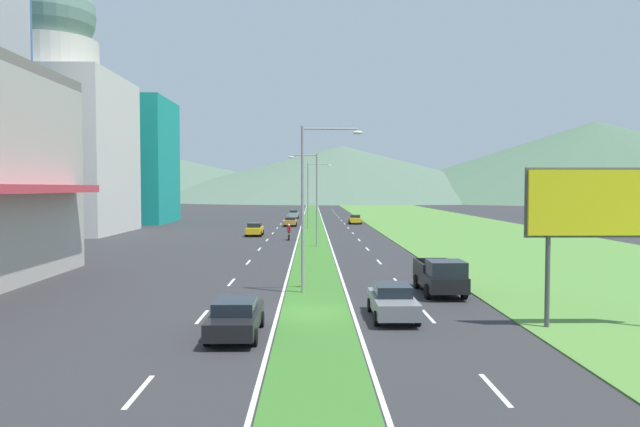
# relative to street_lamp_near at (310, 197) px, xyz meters

# --- Properties ---
(ground_plane) EXTENTS (600.00, 600.00, 0.00)m
(ground_plane) POSITION_rel_street_lamp_near_xyz_m (0.27, -5.29, -5.32)
(ground_plane) COLOR #2D2D30
(grass_median) EXTENTS (3.20, 240.00, 0.06)m
(grass_median) POSITION_rel_street_lamp_near_xyz_m (0.27, 54.71, -5.29)
(grass_median) COLOR #387028
(grass_median) RESTS_ON ground_plane
(grass_verge_right) EXTENTS (24.00, 240.00, 0.06)m
(grass_verge_right) POSITION_rel_street_lamp_near_xyz_m (20.87, 54.71, -5.29)
(grass_verge_right) COLOR #518438
(grass_verge_right) RESTS_ON ground_plane
(lane_dash_left_1) EXTENTS (0.16, 2.80, 0.01)m
(lane_dash_left_1) POSITION_rel_street_lamp_near_xyz_m (-4.83, -15.57, -5.31)
(lane_dash_left_1) COLOR silver
(lane_dash_left_1) RESTS_ON ground_plane
(lane_dash_left_2) EXTENTS (0.16, 2.80, 0.01)m
(lane_dash_left_2) POSITION_rel_street_lamp_near_xyz_m (-4.83, -5.85, -5.31)
(lane_dash_left_2) COLOR silver
(lane_dash_left_2) RESTS_ON ground_plane
(lane_dash_left_3) EXTENTS (0.16, 2.80, 0.01)m
(lane_dash_left_3) POSITION_rel_street_lamp_near_xyz_m (-4.83, 3.86, -5.31)
(lane_dash_left_3) COLOR silver
(lane_dash_left_3) RESTS_ON ground_plane
(lane_dash_left_4) EXTENTS (0.16, 2.80, 0.01)m
(lane_dash_left_4) POSITION_rel_street_lamp_near_xyz_m (-4.83, 13.58, -5.31)
(lane_dash_left_4) COLOR silver
(lane_dash_left_4) RESTS_ON ground_plane
(lane_dash_left_5) EXTENTS (0.16, 2.80, 0.01)m
(lane_dash_left_5) POSITION_rel_street_lamp_near_xyz_m (-4.83, 23.30, -5.31)
(lane_dash_left_5) COLOR silver
(lane_dash_left_5) RESTS_ON ground_plane
(lane_dash_left_6) EXTENTS (0.16, 2.80, 0.01)m
(lane_dash_left_6) POSITION_rel_street_lamp_near_xyz_m (-4.83, 33.01, -5.31)
(lane_dash_left_6) COLOR silver
(lane_dash_left_6) RESTS_ON ground_plane
(lane_dash_left_7) EXTENTS (0.16, 2.80, 0.01)m
(lane_dash_left_7) POSITION_rel_street_lamp_near_xyz_m (-4.83, 42.73, -5.31)
(lane_dash_left_7) COLOR silver
(lane_dash_left_7) RESTS_ON ground_plane
(lane_dash_left_8) EXTENTS (0.16, 2.80, 0.01)m
(lane_dash_left_8) POSITION_rel_street_lamp_near_xyz_m (-4.83, 52.44, -5.31)
(lane_dash_left_8) COLOR silver
(lane_dash_left_8) RESTS_ON ground_plane
(lane_dash_left_9) EXTENTS (0.16, 2.80, 0.01)m
(lane_dash_left_9) POSITION_rel_street_lamp_near_xyz_m (-4.83, 62.16, -5.31)
(lane_dash_left_9) COLOR silver
(lane_dash_left_9) RESTS_ON ground_plane
(lane_dash_left_10) EXTENTS (0.16, 2.80, 0.01)m
(lane_dash_left_10) POSITION_rel_street_lamp_near_xyz_m (-4.83, 71.88, -5.31)
(lane_dash_left_10) COLOR silver
(lane_dash_left_10) RESTS_ON ground_plane
(lane_dash_left_11) EXTENTS (0.16, 2.80, 0.01)m
(lane_dash_left_11) POSITION_rel_street_lamp_near_xyz_m (-4.83, 81.59, -5.31)
(lane_dash_left_11) COLOR silver
(lane_dash_left_11) RESTS_ON ground_plane
(lane_dash_left_12) EXTENTS (0.16, 2.80, 0.01)m
(lane_dash_left_12) POSITION_rel_street_lamp_near_xyz_m (-4.83, 91.31, -5.31)
(lane_dash_left_12) COLOR silver
(lane_dash_left_12) RESTS_ON ground_plane
(lane_dash_left_13) EXTENTS (0.16, 2.80, 0.01)m
(lane_dash_left_13) POSITION_rel_street_lamp_near_xyz_m (-4.83, 101.03, -5.31)
(lane_dash_left_13) COLOR silver
(lane_dash_left_13) RESTS_ON ground_plane
(lane_dash_left_14) EXTENTS (0.16, 2.80, 0.01)m
(lane_dash_left_14) POSITION_rel_street_lamp_near_xyz_m (-4.83, 110.74, -5.31)
(lane_dash_left_14) COLOR silver
(lane_dash_left_14) RESTS_ON ground_plane
(lane_dash_left_15) EXTENTS (0.16, 2.80, 0.01)m
(lane_dash_left_15) POSITION_rel_street_lamp_near_xyz_m (-4.83, 120.46, -5.31)
(lane_dash_left_15) COLOR silver
(lane_dash_left_15) RESTS_ON ground_plane
(lane_dash_right_1) EXTENTS (0.16, 2.80, 0.01)m
(lane_dash_right_1) POSITION_rel_street_lamp_near_xyz_m (5.37, -15.57, -5.31)
(lane_dash_right_1) COLOR silver
(lane_dash_right_1) RESTS_ON ground_plane
(lane_dash_right_2) EXTENTS (0.16, 2.80, 0.01)m
(lane_dash_right_2) POSITION_rel_street_lamp_near_xyz_m (5.37, -5.85, -5.31)
(lane_dash_right_2) COLOR silver
(lane_dash_right_2) RESTS_ON ground_plane
(lane_dash_right_3) EXTENTS (0.16, 2.80, 0.01)m
(lane_dash_right_3) POSITION_rel_street_lamp_near_xyz_m (5.37, 3.86, -5.31)
(lane_dash_right_3) COLOR silver
(lane_dash_right_3) RESTS_ON ground_plane
(lane_dash_right_4) EXTENTS (0.16, 2.80, 0.01)m
(lane_dash_right_4) POSITION_rel_street_lamp_near_xyz_m (5.37, 13.58, -5.31)
(lane_dash_right_4) COLOR silver
(lane_dash_right_4) RESTS_ON ground_plane
(lane_dash_right_5) EXTENTS (0.16, 2.80, 0.01)m
(lane_dash_right_5) POSITION_rel_street_lamp_near_xyz_m (5.37, 23.30, -5.31)
(lane_dash_right_5) COLOR silver
(lane_dash_right_5) RESTS_ON ground_plane
(lane_dash_right_6) EXTENTS (0.16, 2.80, 0.01)m
(lane_dash_right_6) POSITION_rel_street_lamp_near_xyz_m (5.37, 33.01, -5.31)
(lane_dash_right_6) COLOR silver
(lane_dash_right_6) RESTS_ON ground_plane
(lane_dash_right_7) EXTENTS (0.16, 2.80, 0.01)m
(lane_dash_right_7) POSITION_rel_street_lamp_near_xyz_m (5.37, 42.73, -5.31)
(lane_dash_right_7) COLOR silver
(lane_dash_right_7) RESTS_ON ground_plane
(lane_dash_right_8) EXTENTS (0.16, 2.80, 0.01)m
(lane_dash_right_8) POSITION_rel_street_lamp_near_xyz_m (5.37, 52.44, -5.31)
(lane_dash_right_8) COLOR silver
(lane_dash_right_8) RESTS_ON ground_plane
(lane_dash_right_9) EXTENTS (0.16, 2.80, 0.01)m
(lane_dash_right_9) POSITION_rel_street_lamp_near_xyz_m (5.37, 62.16, -5.31)
(lane_dash_right_9) COLOR silver
(lane_dash_right_9) RESTS_ON ground_plane
(lane_dash_right_10) EXTENTS (0.16, 2.80, 0.01)m
(lane_dash_right_10) POSITION_rel_street_lamp_near_xyz_m (5.37, 71.88, -5.31)
(lane_dash_right_10) COLOR silver
(lane_dash_right_10) RESTS_ON ground_plane
(lane_dash_right_11) EXTENTS (0.16, 2.80, 0.01)m
(lane_dash_right_11) POSITION_rel_street_lamp_near_xyz_m (5.37, 81.59, -5.31)
(lane_dash_right_11) COLOR silver
(lane_dash_right_11) RESTS_ON ground_plane
(lane_dash_right_12) EXTENTS (0.16, 2.80, 0.01)m
(lane_dash_right_12) POSITION_rel_street_lamp_near_xyz_m (5.37, 91.31, -5.31)
(lane_dash_right_12) COLOR silver
(lane_dash_right_12) RESTS_ON ground_plane
(lane_dash_right_13) EXTENTS (0.16, 2.80, 0.01)m
(lane_dash_right_13) POSITION_rel_street_lamp_near_xyz_m (5.37, 101.03, -5.31)
(lane_dash_right_13) COLOR silver
(lane_dash_right_13) RESTS_ON ground_plane
(lane_dash_right_14) EXTENTS (0.16, 2.80, 0.01)m
(lane_dash_right_14) POSITION_rel_street_lamp_near_xyz_m (5.37, 110.74, -5.31)
(lane_dash_right_14) COLOR silver
(lane_dash_right_14) RESTS_ON ground_plane
(lane_dash_right_15) EXTENTS (0.16, 2.80, 0.01)m
(lane_dash_right_15) POSITION_rel_street_lamp_near_xyz_m (5.37, 120.46, -5.31)
(lane_dash_right_15) COLOR silver
(lane_dash_right_15) RESTS_ON ground_plane
(edge_line_median_left) EXTENTS (0.16, 240.00, 0.01)m
(edge_line_median_left) POSITION_rel_street_lamp_near_xyz_m (-1.48, 54.71, -5.31)
(edge_line_median_left) COLOR silver
(edge_line_median_left) RESTS_ON ground_plane
(edge_line_median_right) EXTENTS (0.16, 240.00, 0.01)m
(edge_line_median_right) POSITION_rel_street_lamp_near_xyz_m (2.02, 54.71, -5.31)
(edge_line_median_right) COLOR silver
(edge_line_median_right) RESTS_ON ground_plane
(domed_building) EXTENTS (17.05, 17.05, 32.92)m
(domed_building) POSITION_rel_street_lamp_near_xyz_m (-32.64, 43.39, 8.46)
(domed_building) COLOR silver
(domed_building) RESTS_ON ground_plane
(midrise_colored) EXTENTS (14.90, 14.90, 20.24)m
(midrise_colored) POSITION_rel_street_lamp_near_xyz_m (-30.70, 65.77, 4.80)
(midrise_colored) COLOR teal
(midrise_colored) RESTS_ON ground_plane
(hill_far_left) EXTENTS (203.98, 203.98, 22.26)m
(hill_far_left) POSITION_rel_street_lamp_near_xyz_m (-77.15, 288.39, 5.81)
(hill_far_left) COLOR #516B56
(hill_far_left) RESTS_ON ground_plane
(hill_far_center) EXTENTS (202.50, 202.50, 26.34)m
(hill_far_center) POSITION_rel_street_lamp_near_xyz_m (14.89, 260.12, 7.85)
(hill_far_center) COLOR #516B56
(hill_far_center) RESTS_ON ground_plane
(hill_far_right) EXTENTS (237.95, 237.95, 37.29)m
(hill_far_right) POSITION_rel_street_lamp_near_xyz_m (135.51, 249.23, 13.32)
(hill_far_right) COLOR #47664C
(hill_far_right) RESTS_ON ground_plane
(street_lamp_near) EXTENTS (3.37, 0.28, 9.15)m
(street_lamp_near) POSITION_rel_street_lamp_near_xyz_m (0.00, 0.00, 0.00)
(street_lamp_near) COLOR #99999E
(street_lamp_near) RESTS_ON ground_plane
(street_lamp_mid) EXTENTS (2.86, 0.28, 9.10)m
(street_lamp_mid) POSITION_rel_street_lamp_near_xyz_m (0.31, 25.37, -0.08)
(street_lamp_mid) COLOR #99999E
(street_lamp_mid) RESTS_ON ground_plane
(street_lamp_far) EXTENTS (3.37, 0.28, 9.24)m
(street_lamp_far) POSITION_rel_street_lamp_near_xyz_m (-0.02, 50.74, 0.04)
(street_lamp_far) COLOR #99999E
(street_lamp_far) RESTS_ON ground_plane
(billboard_roadside) EXTENTS (6.12, 0.28, 6.64)m
(billboard_roadside) POSITION_rel_street_lamp_near_xyz_m (11.90, -8.23, -0.36)
(billboard_roadside) COLOR #4C4C51
(billboard_roadside) RESTS_ON ground_plane
(car_1) EXTENTS (1.88, 4.25, 1.55)m
(car_1) POSITION_rel_street_lamp_near_xyz_m (-3.29, 79.22, -4.53)
(car_1) COLOR #B2B2B7
(car_1) RESTS_ON ground_plane
(car_2) EXTENTS (1.86, 4.74, 1.37)m
(car_2) POSITION_rel_street_lamp_near_xyz_m (-3.06, 56.69, -4.60)
(car_2) COLOR #C6842D
(car_2) RESTS_ON ground_plane
(car_3) EXTENTS (1.92, 4.31, 1.44)m
(car_3) POSITION_rel_street_lamp_near_xyz_m (7.06, 62.01, -4.57)
(car_3) COLOR yellow
(car_3) RESTS_ON ground_plane
(car_4) EXTENTS (1.93, 4.49, 1.57)m
(car_4) POSITION_rel_street_lamp_near_xyz_m (-6.75, 38.72, -4.52)
(car_4) COLOR yellow
(car_4) RESTS_ON ground_plane
(car_5) EXTENTS (1.95, 4.58, 1.50)m
(car_5) POSITION_rel_street_lamp_near_xyz_m (3.70, -6.22, -4.55)
(car_5) COLOR slate
(car_5) RESTS_ON ground_plane
(car_6) EXTENTS (1.96, 4.78, 1.47)m
(car_6) POSITION_rel_street_lamp_near_xyz_m (-2.88, -9.29, -4.56)
(car_6) COLOR black
(car_6) RESTS_ON ground_plane
(pickup_truck_0) EXTENTS (2.18, 5.40, 2.00)m
(pickup_truck_0) POSITION_rel_street_lamp_near_xyz_m (7.12, -0.42, -4.33)
(pickup_truck_0) COLOR black
(pickup_truck_0) RESTS_ON ground_plane
(motorcycle_rider) EXTENTS (0.36, 2.00, 1.80)m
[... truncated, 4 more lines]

